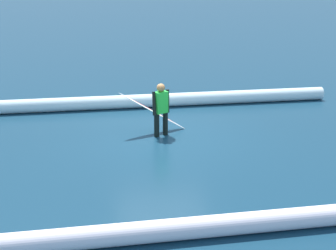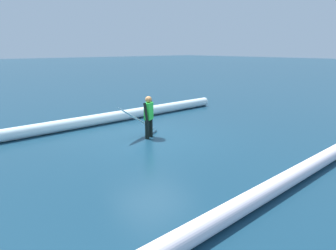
% 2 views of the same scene
% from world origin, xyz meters
% --- Properties ---
extents(ground_plane, '(176.59, 176.59, 0.00)m').
position_xyz_m(ground_plane, '(0.00, 0.00, 0.00)').
color(ground_plane, '#14384D').
extents(surfer, '(0.47, 0.38, 1.42)m').
position_xyz_m(surfer, '(0.01, -0.13, 0.79)').
color(surfer, black).
rests_on(surfer, ground_plane).
extents(surfboard, '(1.87, 0.48, 1.20)m').
position_xyz_m(surfboard, '(0.19, -0.47, 0.58)').
color(surfboard, white).
rests_on(surfboard, ground_plane).
extents(wave_crest_foreground, '(17.69, 0.79, 0.43)m').
position_xyz_m(wave_crest_foreground, '(2.95, -2.84, 0.21)').
color(wave_crest_foreground, white).
rests_on(wave_crest_foreground, ground_plane).
extents(wave_crest_midground, '(24.55, 1.02, 0.36)m').
position_xyz_m(wave_crest_midground, '(-1.10, 4.86, 0.18)').
color(wave_crest_midground, white).
rests_on(wave_crest_midground, ground_plane).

